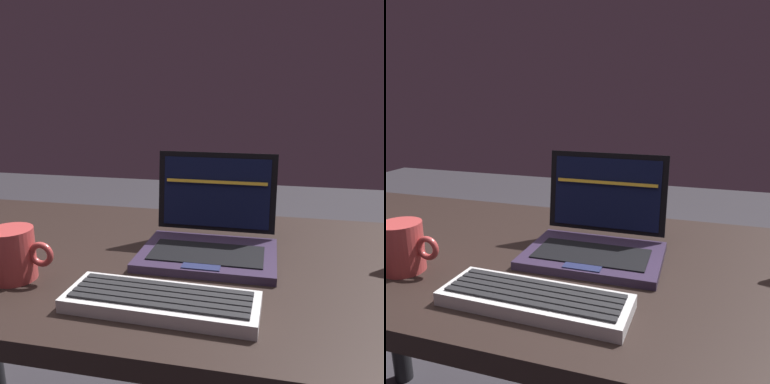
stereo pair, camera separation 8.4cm
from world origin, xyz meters
TOP-DOWN VIEW (x-y plane):
  - desk at (0.00, 0.00)m, footprint 1.66×0.70m
  - laptop_front at (0.09, 0.04)m, footprint 0.30×0.24m
  - external_keyboard at (0.05, -0.22)m, footprint 0.34×0.12m
  - coffee_mug at (-0.27, -0.17)m, footprint 0.13×0.09m

SIDE VIEW (x-z plane):
  - desk at x=0.00m, z-range 0.27..1.03m
  - external_keyboard at x=0.05m, z-range 0.76..0.79m
  - laptop_front at x=0.09m, z-range 0.69..0.91m
  - coffee_mug at x=-0.27m, z-range 0.76..0.86m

